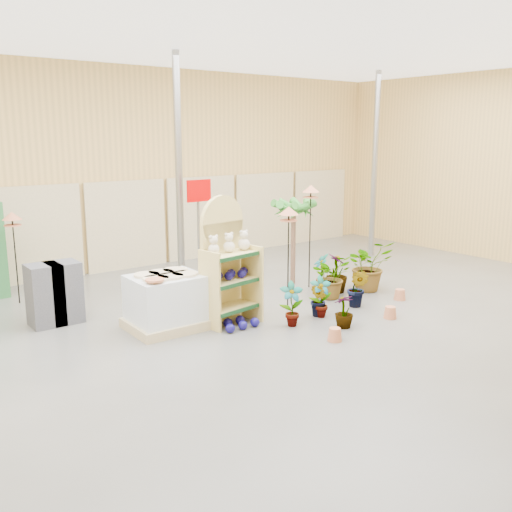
{
  "coord_description": "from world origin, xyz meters",
  "views": [
    {
      "loc": [
        -5.41,
        -5.97,
        3.02
      ],
      "look_at": [
        0.3,
        1.5,
        1.0
      ],
      "focal_mm": 40.0,
      "sensor_mm": 36.0,
      "label": 1
    }
  ],
  "objects_px": {
    "pallet_stack": "(167,302)",
    "potted_plant_2": "(331,276)",
    "display_shelf": "(226,265)",
    "bird_table_front": "(289,214)"
  },
  "relations": [
    {
      "from": "pallet_stack",
      "to": "potted_plant_2",
      "type": "height_order",
      "value": "pallet_stack"
    },
    {
      "from": "display_shelf",
      "to": "bird_table_front",
      "type": "relative_size",
      "value": 1.14
    },
    {
      "from": "pallet_stack",
      "to": "display_shelf",
      "type": "bearing_deg",
      "value": -17.56
    },
    {
      "from": "bird_table_front",
      "to": "display_shelf",
      "type": "bearing_deg",
      "value": 176.28
    },
    {
      "from": "bird_table_front",
      "to": "potted_plant_2",
      "type": "bearing_deg",
      "value": 2.49
    },
    {
      "from": "pallet_stack",
      "to": "bird_table_front",
      "type": "distance_m",
      "value": 2.53
    },
    {
      "from": "pallet_stack",
      "to": "potted_plant_2",
      "type": "bearing_deg",
      "value": -4.98
    },
    {
      "from": "display_shelf",
      "to": "pallet_stack",
      "type": "distance_m",
      "value": 1.1
    },
    {
      "from": "pallet_stack",
      "to": "potted_plant_2",
      "type": "xyz_separation_m",
      "value": [
        3.26,
        -0.34,
        -0.02
      ]
    },
    {
      "from": "display_shelf",
      "to": "bird_table_front",
      "type": "height_order",
      "value": "display_shelf"
    }
  ]
}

